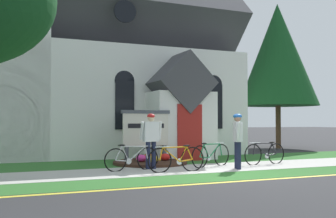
{
  "coord_description": "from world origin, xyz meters",
  "views": [
    {
      "loc": [
        -5.87,
        -9.38,
        1.46
      ],
      "look_at": [
        -0.13,
        4.44,
        1.92
      ],
      "focal_mm": 42.91,
      "sensor_mm": 36.0,
      "label": 1
    }
  ],
  "objects_px": {
    "bicycle_red": "(177,159)",
    "cyclist_in_blue_jersey": "(151,136)",
    "church_sign": "(146,129)",
    "bicycle_black": "(265,153)",
    "cyclist_in_red_jersey": "(238,137)",
    "bicycle_blue": "(211,155)",
    "roadside_conifer": "(278,55)",
    "bicycle_green": "(132,158)"
  },
  "relations": [
    {
      "from": "cyclist_in_blue_jersey",
      "to": "roadside_conifer",
      "type": "height_order",
      "value": "roadside_conifer"
    },
    {
      "from": "bicycle_blue",
      "to": "bicycle_red",
      "type": "height_order",
      "value": "bicycle_blue"
    },
    {
      "from": "bicycle_blue",
      "to": "roadside_conifer",
      "type": "height_order",
      "value": "roadside_conifer"
    },
    {
      "from": "bicycle_blue",
      "to": "roadside_conifer",
      "type": "bearing_deg",
      "value": 39.95
    },
    {
      "from": "roadside_conifer",
      "to": "cyclist_in_blue_jersey",
      "type": "bearing_deg",
      "value": -146.96
    },
    {
      "from": "bicycle_green",
      "to": "church_sign",
      "type": "bearing_deg",
      "value": 60.0
    },
    {
      "from": "bicycle_black",
      "to": "bicycle_green",
      "type": "bearing_deg",
      "value": 178.5
    },
    {
      "from": "bicycle_red",
      "to": "cyclist_in_red_jersey",
      "type": "relative_size",
      "value": 1.04
    },
    {
      "from": "bicycle_black",
      "to": "bicycle_blue",
      "type": "bearing_deg",
      "value": 176.85
    },
    {
      "from": "bicycle_red",
      "to": "cyclist_in_blue_jersey",
      "type": "bearing_deg",
      "value": 116.77
    },
    {
      "from": "bicycle_black",
      "to": "roadside_conifer",
      "type": "xyz_separation_m",
      "value": [
        5.66,
        6.55,
        4.74
      ]
    },
    {
      "from": "church_sign",
      "to": "bicycle_blue",
      "type": "xyz_separation_m",
      "value": [
        1.52,
        -1.99,
        -0.8
      ]
    },
    {
      "from": "bicycle_black",
      "to": "bicycle_red",
      "type": "bearing_deg",
      "value": -169.44
    },
    {
      "from": "church_sign",
      "to": "bicycle_blue",
      "type": "bearing_deg",
      "value": -52.51
    },
    {
      "from": "bicycle_green",
      "to": "cyclist_in_blue_jersey",
      "type": "bearing_deg",
      "value": 10.39
    },
    {
      "from": "bicycle_black",
      "to": "bicycle_green",
      "type": "distance_m",
      "value": 4.68
    },
    {
      "from": "bicycle_red",
      "to": "cyclist_in_red_jersey",
      "type": "distance_m",
      "value": 2.1
    },
    {
      "from": "church_sign",
      "to": "bicycle_red",
      "type": "bearing_deg",
      "value": -90.58
    },
    {
      "from": "bicycle_green",
      "to": "cyclist_in_blue_jersey",
      "type": "xyz_separation_m",
      "value": [
        0.65,
        0.12,
        0.64
      ]
    },
    {
      "from": "bicycle_red",
      "to": "bicycle_black",
      "type": "bearing_deg",
      "value": 10.56
    },
    {
      "from": "bicycle_blue",
      "to": "roadside_conifer",
      "type": "distance_m",
      "value": 11.09
    },
    {
      "from": "bicycle_blue",
      "to": "bicycle_red",
      "type": "relative_size",
      "value": 0.96
    },
    {
      "from": "bicycle_red",
      "to": "cyclist_in_red_jersey",
      "type": "bearing_deg",
      "value": -3.11
    },
    {
      "from": "cyclist_in_red_jersey",
      "to": "bicycle_red",
      "type": "bearing_deg",
      "value": 176.89
    },
    {
      "from": "church_sign",
      "to": "bicycle_black",
      "type": "distance_m",
      "value": 4.19
    },
    {
      "from": "church_sign",
      "to": "bicycle_black",
      "type": "xyz_separation_m",
      "value": [
        3.54,
        -2.1,
        -0.8
      ]
    },
    {
      "from": "bicycle_red",
      "to": "cyclist_in_red_jersey",
      "type": "xyz_separation_m",
      "value": [
        2.0,
        -0.11,
        0.62
      ]
    },
    {
      "from": "church_sign",
      "to": "bicycle_green",
      "type": "height_order",
      "value": "church_sign"
    },
    {
      "from": "church_sign",
      "to": "bicycle_green",
      "type": "bearing_deg",
      "value": -120.0
    },
    {
      "from": "cyclist_in_blue_jersey",
      "to": "bicycle_red",
      "type": "bearing_deg",
      "value": -63.23
    },
    {
      "from": "bicycle_red",
      "to": "cyclist_in_blue_jersey",
      "type": "distance_m",
      "value": 1.19
    },
    {
      "from": "cyclist_in_red_jersey",
      "to": "roadside_conifer",
      "type": "distance_m",
      "value": 11.08
    },
    {
      "from": "bicycle_blue",
      "to": "cyclist_in_red_jersey",
      "type": "distance_m",
      "value": 1.17
    },
    {
      "from": "bicycle_black",
      "to": "roadside_conifer",
      "type": "relative_size",
      "value": 0.22
    },
    {
      "from": "bicycle_green",
      "to": "bicycle_red",
      "type": "height_order",
      "value": "bicycle_green"
    },
    {
      "from": "church_sign",
      "to": "roadside_conifer",
      "type": "height_order",
      "value": "roadside_conifer"
    },
    {
      "from": "bicycle_green",
      "to": "bicycle_red",
      "type": "relative_size",
      "value": 0.98
    },
    {
      "from": "bicycle_blue",
      "to": "cyclist_in_red_jersey",
      "type": "xyz_separation_m",
      "value": [
        0.45,
        -0.89,
        0.62
      ]
    },
    {
      "from": "church_sign",
      "to": "roadside_conifer",
      "type": "distance_m",
      "value": 10.96
    },
    {
      "from": "bicycle_black",
      "to": "bicycle_green",
      "type": "height_order",
      "value": "bicycle_green"
    },
    {
      "from": "bicycle_blue",
      "to": "cyclist_in_blue_jersey",
      "type": "relative_size",
      "value": 0.99
    },
    {
      "from": "bicycle_green",
      "to": "cyclist_in_red_jersey",
      "type": "relative_size",
      "value": 1.02
    }
  ]
}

